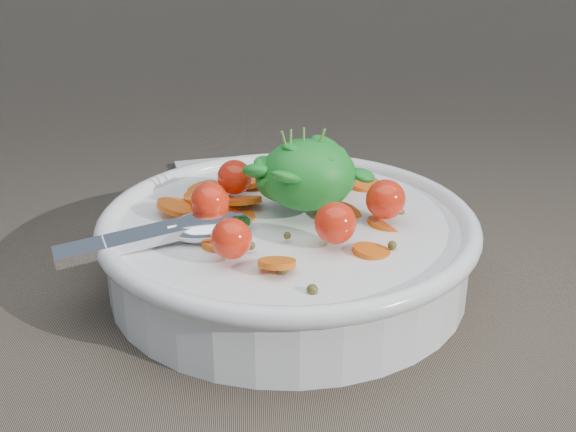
{
  "coord_description": "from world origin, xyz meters",
  "views": [
    {
      "loc": [
        -0.02,
        -0.52,
        0.28
      ],
      "look_at": [
        0.01,
        -0.02,
        0.06
      ],
      "focal_mm": 45.0,
      "sensor_mm": 36.0,
      "label": 1
    }
  ],
  "objects": [
    {
      "name": "napkin",
      "position": [
        -0.02,
        0.21,
        0.0
      ],
      "size": [
        0.17,
        0.16,
        0.01
      ],
      "primitive_type": "cube",
      "rotation": [
        0.0,
        0.0,
        0.2
      ],
      "color": "white",
      "rests_on": "ground"
    },
    {
      "name": "bowl",
      "position": [
        0.01,
        -0.02,
        0.03
      ],
      "size": [
        0.31,
        0.29,
        0.12
      ],
      "color": "white",
      "rests_on": "ground"
    },
    {
      "name": "ground",
      "position": [
        0.0,
        0.0,
        0.0
      ],
      "size": [
        6.0,
        6.0,
        0.0
      ],
      "primitive_type": "plane",
      "color": "brown",
      "rests_on": "ground"
    }
  ]
}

